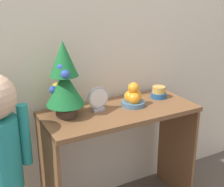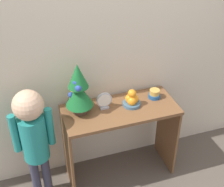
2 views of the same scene
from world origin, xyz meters
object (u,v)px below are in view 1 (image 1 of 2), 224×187
at_px(mini_tree, 64,79).
at_px(fruit_bowl, 133,97).
at_px(desk_clock, 98,99).
at_px(singing_bowl, 159,93).

bearing_deg(mini_tree, fruit_bowl, -5.70).
distance_m(fruit_bowl, desk_clock, 0.24).
relative_size(mini_tree, fruit_bowl, 2.89).
bearing_deg(singing_bowl, fruit_bowl, -169.66).
height_order(mini_tree, desk_clock, mini_tree).
relative_size(fruit_bowl, singing_bowl, 1.49).
height_order(singing_bowl, desk_clock, desk_clock).
height_order(mini_tree, fruit_bowl, mini_tree).
bearing_deg(singing_bowl, mini_tree, 179.84).
relative_size(singing_bowl, desk_clock, 0.68).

